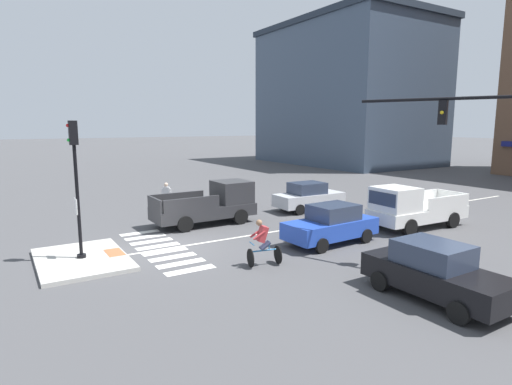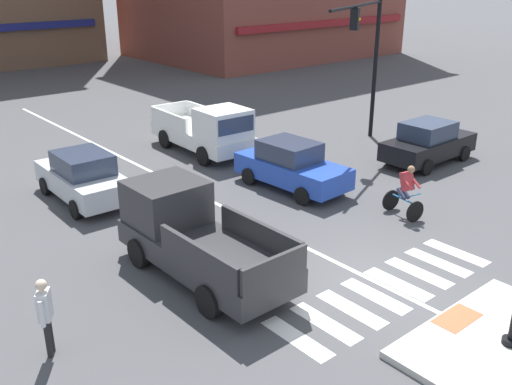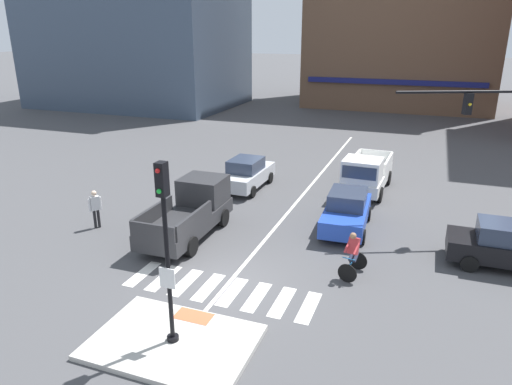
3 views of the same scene
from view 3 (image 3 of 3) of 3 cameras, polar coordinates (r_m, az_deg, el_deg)
name	(u,v)px [view 3 (image 3 of 3)]	position (r m, az deg, el deg)	size (l,w,h in m)	color
ground_plane	(225,284)	(15.90, -3.78, -11.02)	(300.00, 300.00, 0.00)	#474749
traffic_island	(173,342)	(13.36, -10.05, -17.50)	(4.32, 3.03, 0.15)	#B2AFA8
tactile_pad_front	(193,316)	(14.13, -7.62, -14.69)	(1.10, 0.60, 0.01)	#DB5B38
signal_pole	(166,239)	(11.81, -10.92, -5.59)	(0.44, 0.38, 4.93)	black
crosswalk_stripe_a	(142,274)	(16.91, -13.66, -9.58)	(0.44, 1.80, 0.01)	silver
crosswalk_stripe_b	(164,278)	(16.49, -11.18, -10.18)	(0.44, 1.80, 0.01)	silver
crosswalk_stripe_c	(186,282)	(16.11, -8.56, -10.78)	(0.44, 1.80, 0.01)	silver
crosswalk_stripe_d	(208,287)	(15.75, -5.81, -11.38)	(0.44, 1.80, 0.01)	silver
crosswalk_stripe_e	(232,292)	(15.44, -2.93, -11.99)	(0.44, 1.80, 0.01)	silver
crosswalk_stripe_f	(257,297)	(15.17, 0.08, -12.59)	(0.44, 1.80, 0.01)	silver
crosswalk_stripe_g	(282,302)	(14.94, 3.20, -13.17)	(0.44, 1.80, 0.01)	silver
crosswalk_stripe_h	(309,307)	(14.75, 6.42, -13.73)	(0.44, 1.80, 0.01)	silver
lane_centre_line	(305,192)	(24.52, 6.02, 0.08)	(0.14, 28.00, 0.01)	silver
building_corner_left	(137,22)	(54.94, -14.34, 19.45)	(21.63, 14.79, 17.47)	#3D4C60
building_corner_right	(406,2)	(56.55, 17.85, 21.19)	(19.68, 15.00, 21.52)	brown
car_black_cross_right	(508,246)	(18.77, 28.37, -5.76)	(4.11, 1.86, 1.64)	black
car_silver_westbound_far	(247,174)	(24.74, -1.14, 2.32)	(1.92, 4.14, 1.64)	silver
car_blue_eastbound_mid	(347,211)	(20.02, 10.98, -2.19)	(2.00, 4.18, 1.64)	#2347B7
pickup_truck_charcoal_westbound_near	(192,211)	(19.37, -7.82, -2.22)	(2.11, 5.12, 2.08)	#2D2D30
pickup_truck_white_eastbound_far	(366,175)	(24.63, 13.22, 2.14)	(2.22, 5.17, 2.08)	white
cyclist	(353,253)	(16.23, 11.75, -7.26)	(0.85, 1.19, 1.68)	black
pedestrian_at_curb_left	(95,206)	(20.81, -18.98, -1.58)	(0.38, 0.47, 1.67)	black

